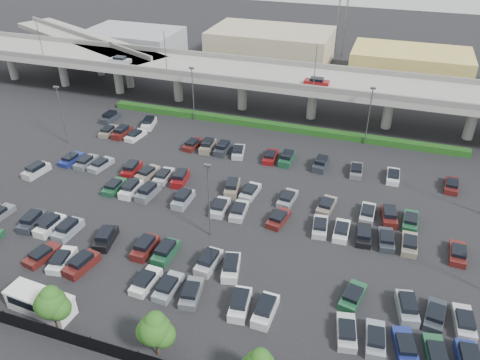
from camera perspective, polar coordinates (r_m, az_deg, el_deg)
name	(u,v)px	position (r m, az deg, el deg)	size (l,w,h in m)	color
ground	(231,201)	(65.99, -1.06, -2.61)	(280.00, 280.00, 0.00)	black
overpass	(286,80)	(90.57, 5.67, 12.02)	(150.00, 13.00, 15.80)	gray
on_ramp	(85,42)	(121.70, -18.37, 15.69)	(50.93, 30.13, 8.80)	gray
hedge	(277,126)	(86.64, 4.49, 6.55)	(66.00, 1.60, 1.10)	#153810
fence	(129,356)	(46.91, -13.37, -20.13)	(70.00, 0.10, 2.00)	black
tree_row	(141,326)	(45.40, -11.96, -17.04)	(65.07, 3.66, 5.94)	#332316
shuttle_bus	(40,302)	(53.72, -23.16, -13.47)	(7.48, 3.02, 2.35)	silver
parked_cars	(212,209)	(63.39, -3.43, -3.59)	(62.84, 41.69, 1.67)	navy
light_poles	(208,152)	(65.65, -3.93, 3.48)	(66.90, 48.38, 10.30)	#4C4C51
distant_buildings	(367,58)	(118.12, 15.28, 14.13)	(138.00, 24.00, 9.00)	gray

